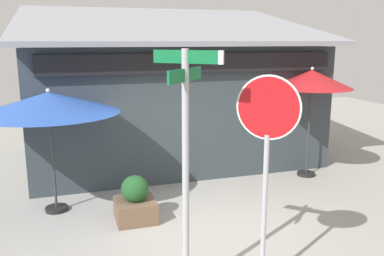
# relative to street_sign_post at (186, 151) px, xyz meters

# --- Properties ---
(ground_plane) EXTENTS (28.00, 28.00, 0.10)m
(ground_plane) POSITION_rel_street_sign_post_xyz_m (0.84, 1.81, -2.03)
(ground_plane) COLOR #9E9B93
(cafe_building) EXTENTS (8.01, 5.72, 4.41)m
(cafe_building) POSITION_rel_street_sign_post_xyz_m (1.48, 6.74, -0.28)
(cafe_building) COLOR #333D42
(cafe_building) RESTS_ON ground
(street_sign_post) EXTENTS (0.70, 0.68, 3.26)m
(street_sign_post) POSITION_rel_street_sign_post_xyz_m (0.00, 0.00, 0.00)
(street_sign_post) COLOR #A8AAB2
(street_sign_post) RESTS_ON ground
(stop_sign) EXTENTS (0.65, 0.56, 2.94)m
(stop_sign) POSITION_rel_street_sign_post_xyz_m (1.04, -0.18, 0.10)
(stop_sign) COLOR #A8AAB2
(stop_sign) RESTS_ON ground
(patio_umbrella_royal_blue_left) EXTENTS (2.68, 2.68, 2.47)m
(patio_umbrella_royal_blue_left) POSITION_rel_street_sign_post_xyz_m (-1.70, 3.39, 0.20)
(patio_umbrella_royal_blue_left) COLOR black
(patio_umbrella_royal_blue_left) RESTS_ON ground
(patio_umbrella_crimson_center) EXTENTS (1.96, 1.96, 2.73)m
(patio_umbrella_crimson_center) POSITION_rel_street_sign_post_xyz_m (4.31, 3.79, 0.43)
(patio_umbrella_crimson_center) COLOR black
(patio_umbrella_crimson_center) RESTS_ON ground
(sidewalk_planter) EXTENTS (0.74, 0.74, 0.89)m
(sidewalk_planter) POSITION_rel_street_sign_post_xyz_m (-0.26, 2.46, -1.61)
(sidewalk_planter) COLOR brown
(sidewalk_planter) RESTS_ON ground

